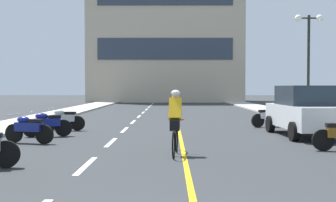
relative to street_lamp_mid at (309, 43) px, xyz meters
The scene contains 23 objects.
ground_plane 8.48m from the street_lamp_mid, 162.19° to the left, with size 140.00×140.00×0.00m, color #2D3033.
curb_left 15.75m from the street_lamp_mid, 159.73° to the left, with size 2.40×72.00×0.12m, color #B7B2A8.
curb_right 6.62m from the street_lamp_mid, 88.88° to the left, with size 2.40×72.00×0.12m, color #B7B2A8.
lane_dash_1 16.15m from the street_lamp_mid, 125.57° to the right, with size 0.14×2.20×0.01m, color silver.
lane_dash_2 13.24m from the street_lamp_mid, 136.21° to the right, with size 0.14×2.20×0.01m, color silver.
lane_dash_3 11.02m from the street_lamp_mid, 152.57° to the right, with size 0.14×2.20×0.01m, color silver.
lane_dash_4 9.98m from the street_lamp_mid, behind, with size 0.14×2.20×0.01m, color silver.
lane_dash_5 10.48m from the street_lamp_mid, 160.17° to the left, with size 0.14×2.20×0.01m, color silver.
lane_dash_6 12.33m from the street_lamp_mid, 141.33° to the left, with size 0.14×2.20×0.01m, color silver.
lane_dash_7 15.05m from the street_lamp_mid, 128.88° to the left, with size 0.14×2.20×0.01m, color silver.
lane_dash_8 18.24m from the street_lamp_mid, 120.77° to the left, with size 0.14×2.20×0.01m, color silver.
lane_dash_9 21.70m from the street_lamp_mid, 115.26° to the left, with size 0.14×2.20×0.01m, color silver.
lane_dash_10 25.32m from the street_lamp_mid, 111.34° to the left, with size 0.14×2.20×0.01m, color silver.
lane_dash_11 29.04m from the street_lamp_mid, 108.44° to the left, with size 0.14×2.20×0.01m, color silver.
centre_line_yellow 9.55m from the street_lamp_mid, 142.36° to the left, with size 0.12×66.00×0.01m, color gold.
office_building 32.40m from the street_lamp_mid, 104.21° to the left, with size 18.34×9.22×20.49m.
street_lamp_mid is the anchor object (origin of this frame).
parked_car_near 7.99m from the street_lamp_mid, 108.87° to the right, with size 2.06×4.27×1.82m.
motorcycle_4 15.13m from the street_lamp_mid, 142.38° to the right, with size 1.66×0.73×0.92m.
motorcycle_5 14.10m from the street_lamp_mid, 148.10° to the right, with size 1.68×0.68×0.92m.
motorcycle_6 13.08m from the street_lamp_mid, 156.37° to the right, with size 1.70×0.60×0.92m.
motorcycle_7 5.73m from the street_lamp_mid, 129.22° to the right, with size 1.65×0.75×0.92m.
cyclist_rider 13.61m from the street_lamp_mid, 122.31° to the right, with size 0.42×1.77×1.71m.
Camera 1 is at (-0.10, -3.47, 1.76)m, focal length 45.40 mm.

